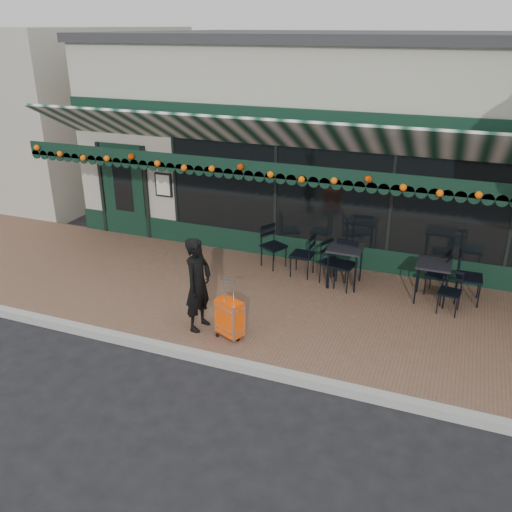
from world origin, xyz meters
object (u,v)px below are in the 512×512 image
at_px(suitcase, 229,318).
at_px(chair_a_front, 450,293).
at_px(cafe_table_b, 346,251).
at_px(chair_solo, 274,246).
at_px(chair_b_right, 333,263).
at_px(woman, 198,284).
at_px(chair_b_left, 302,255).
at_px(cafe_table_a, 434,267).
at_px(chair_b_front, 343,265).
at_px(chair_a_left, 437,275).
at_px(chair_a_right, 469,278).

height_order(suitcase, chair_a_front, suitcase).
bearing_deg(cafe_table_b, chair_a_front, -12.12).
bearing_deg(cafe_table_b, chair_solo, 167.94).
xyz_separation_m(cafe_table_b, chair_b_right, (-0.22, -0.02, -0.28)).
height_order(woman, suitcase, woman).
distance_m(chair_a_front, chair_b_left, 2.91).
distance_m(cafe_table_a, chair_b_right, 1.87).
distance_m(chair_b_left, chair_b_front, 0.92).
xyz_separation_m(cafe_table_a, chair_a_left, (0.08, 0.30, -0.28)).
distance_m(suitcase, chair_a_right, 4.48).
relative_size(cafe_table_b, chair_a_left, 1.02).
bearing_deg(chair_a_right, chair_solo, 85.54).
relative_size(cafe_table_b, chair_a_right, 0.83).
height_order(cafe_table_b, chair_a_left, cafe_table_b).
bearing_deg(woman, chair_b_left, -15.15).
height_order(cafe_table_b, chair_a_right, chair_a_right).
distance_m(chair_b_left, chair_solo, 0.72).
bearing_deg(chair_a_left, chair_b_right, -68.86).
bearing_deg(cafe_table_b, woman, -127.25).
bearing_deg(suitcase, cafe_table_b, 85.99).
height_order(woman, cafe_table_a, woman).
distance_m(cafe_table_b, chair_b_left, 0.94).
xyz_separation_m(chair_a_left, chair_a_front, (0.26, -0.66, -0.01)).
height_order(woman, chair_b_right, woman).
height_order(chair_b_front, chair_solo, chair_b_front).
bearing_deg(chair_solo, cafe_table_a, -69.65).
height_order(chair_b_right, chair_b_front, chair_b_front).
distance_m(chair_b_right, chair_b_front, 0.24).
relative_size(chair_b_front, chair_solo, 1.04).
relative_size(suitcase, chair_b_left, 1.16).
distance_m(cafe_table_a, chair_a_right, 0.68).
bearing_deg(chair_a_right, woman, 120.87).
distance_m(chair_a_left, chair_b_right, 1.95).
bearing_deg(suitcase, chair_a_front, 56.17).
height_order(chair_a_front, chair_b_front, chair_b_front).
bearing_deg(chair_b_left, chair_solo, -105.45).
relative_size(chair_a_left, chair_b_front, 0.83).
height_order(woman, chair_a_left, woman).
bearing_deg(chair_solo, chair_b_front, -79.26).
bearing_deg(suitcase, cafe_table_a, 63.30).
bearing_deg(chair_b_front, chair_a_right, 16.64).
relative_size(chair_a_right, chair_a_front, 1.25).
xyz_separation_m(woman, chair_a_left, (3.60, 2.72, -0.41)).
bearing_deg(chair_b_right, cafe_table_b, -60.33).
distance_m(chair_b_left, chair_b_right, 0.69).
bearing_deg(chair_b_left, chair_b_right, 78.92).
height_order(chair_b_left, chair_solo, chair_solo).
xyz_separation_m(chair_a_left, chair_solo, (-3.29, 0.10, 0.06)).
relative_size(cafe_table_a, chair_a_left, 0.96).
height_order(chair_a_left, chair_a_right, chair_a_right).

